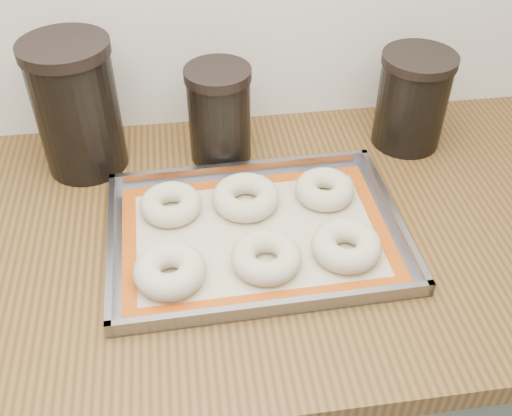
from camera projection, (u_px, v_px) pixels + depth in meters
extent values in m
cube|color=#60695D|center=(294.00, 382.00, 1.29)|extent=(3.00, 0.65, 0.86)
cube|color=brown|center=(305.00, 230.00, 0.99)|extent=(3.06, 0.68, 0.04)
cube|color=gray|center=(256.00, 235.00, 0.95)|extent=(0.47, 0.34, 0.00)
cube|color=gray|center=(242.00, 169.00, 1.06)|extent=(0.46, 0.02, 0.02)
cube|color=gray|center=(275.00, 308.00, 0.82)|extent=(0.46, 0.02, 0.02)
cube|color=gray|center=(111.00, 246.00, 0.92)|extent=(0.02, 0.33, 0.02)
cube|color=gray|center=(393.00, 215.00, 0.97)|extent=(0.02, 0.33, 0.02)
cube|color=#C6B793|center=(256.00, 234.00, 0.95)|extent=(0.43, 0.30, 0.00)
cube|color=#AE430B|center=(244.00, 182.00, 1.05)|extent=(0.42, 0.03, 0.00)
cube|color=#AE430B|center=(271.00, 298.00, 0.85)|extent=(0.42, 0.03, 0.00)
cube|color=#AE430B|center=(129.00, 248.00, 0.93)|extent=(0.03, 0.25, 0.00)
cube|color=#AE430B|center=(377.00, 220.00, 0.97)|extent=(0.03, 0.25, 0.00)
torus|color=beige|center=(170.00, 271.00, 0.86)|extent=(0.12, 0.12, 0.04)
torus|color=beige|center=(266.00, 257.00, 0.89)|extent=(0.11, 0.11, 0.04)
torus|color=beige|center=(346.00, 246.00, 0.90)|extent=(0.11, 0.11, 0.04)
torus|color=beige|center=(171.00, 204.00, 0.98)|extent=(0.12, 0.12, 0.04)
torus|color=beige|center=(246.00, 197.00, 0.99)|extent=(0.12, 0.12, 0.04)
torus|color=beige|center=(325.00, 189.00, 1.01)|extent=(0.12, 0.12, 0.04)
cylinder|color=black|center=(78.00, 112.00, 1.03)|extent=(0.14, 0.14, 0.22)
cylinder|color=black|center=(63.00, 48.00, 0.95)|extent=(0.15, 0.15, 0.02)
cylinder|color=black|center=(220.00, 119.00, 1.06)|extent=(0.11, 0.11, 0.16)
cylinder|color=black|center=(218.00, 74.00, 1.01)|extent=(0.12, 0.12, 0.02)
cylinder|color=black|center=(411.00, 104.00, 1.10)|extent=(0.13, 0.13, 0.16)
cylinder|color=black|center=(420.00, 59.00, 1.04)|extent=(0.13, 0.13, 0.02)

